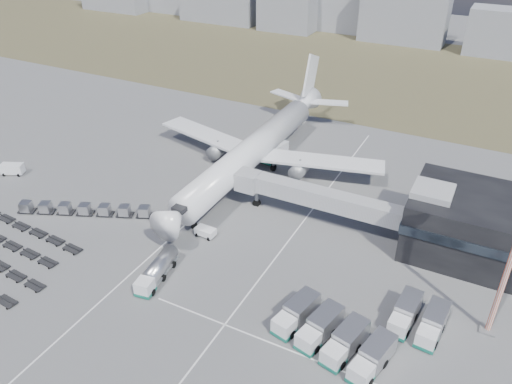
% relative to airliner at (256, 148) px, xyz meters
% --- Properties ---
extents(ground, '(420.00, 420.00, 0.00)m').
position_rel_airliner_xyz_m(ground, '(0.00, -32.38, -5.29)').
color(ground, '#565659').
rests_on(ground, ground).
extents(grass_strip, '(420.00, 90.00, 0.01)m').
position_rel_airliner_xyz_m(grass_strip, '(0.00, 77.62, -5.29)').
color(grass_strip, '#4B492D').
rests_on(grass_strip, ground).
extents(lane_markings, '(47.12, 110.00, 0.01)m').
position_rel_airliner_xyz_m(lane_markings, '(9.77, -29.38, -5.29)').
color(lane_markings, silver).
rests_on(lane_markings, ground).
extents(terminal, '(30.40, 16.40, 11.00)m').
position_rel_airliner_xyz_m(terminal, '(47.77, -8.41, -0.04)').
color(terminal, black).
rests_on(terminal, ground).
extents(jet_bridge, '(30.30, 3.80, 7.05)m').
position_rel_airliner_xyz_m(jet_bridge, '(15.90, -11.95, -0.24)').
color(jet_bridge, '#939399').
rests_on(jet_bridge, ground).
extents(airliner, '(51.59, 64.53, 17.62)m').
position_rel_airliner_xyz_m(airliner, '(0.00, 0.00, 0.00)').
color(airliner, silver).
rests_on(airliner, ground).
extents(skyline, '(304.65, 22.71, 24.63)m').
position_rel_airliner_xyz_m(skyline, '(-2.04, 118.50, 3.98)').
color(skyline, gray).
rests_on(skyline, ground).
extents(fuel_tanker, '(3.80, 9.88, 3.11)m').
position_rel_airliner_xyz_m(fuel_tanker, '(2.30, -36.90, -3.74)').
color(fuel_tanker, silver).
rests_on(fuel_tanker, ground).
extents(pushback_tug, '(3.46, 2.03, 1.52)m').
position_rel_airliner_xyz_m(pushback_tug, '(2.93, -24.38, -4.53)').
color(pushback_tug, silver).
rests_on(pushback_tug, ground).
extents(utility_van, '(4.84, 3.63, 2.35)m').
position_rel_airliner_xyz_m(utility_van, '(-43.68, -24.35, -4.12)').
color(utility_van, silver).
rests_on(utility_van, ground).
extents(catering_truck, '(3.78, 7.29, 3.20)m').
position_rel_airliner_xyz_m(catering_truck, '(1.32, 6.21, -3.65)').
color(catering_truck, silver).
rests_on(catering_truck, ground).
extents(service_trucks_near, '(15.52, 10.82, 3.13)m').
position_rel_airliner_xyz_m(service_trucks_near, '(29.93, -36.95, -3.59)').
color(service_trucks_near, silver).
rests_on(service_trucks_near, ground).
extents(service_trucks_far, '(6.93, 8.06, 3.03)m').
position_rel_airliner_xyz_m(service_trucks_far, '(39.13, -29.01, -3.64)').
color(service_trucks_far, silver).
rests_on(service_trucks_far, ground).
extents(uld_row, '(23.43, 11.40, 1.92)m').
position_rel_airliner_xyz_m(uld_row, '(-19.77, -28.81, -4.15)').
color(uld_row, black).
rests_on(uld_row, ground).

